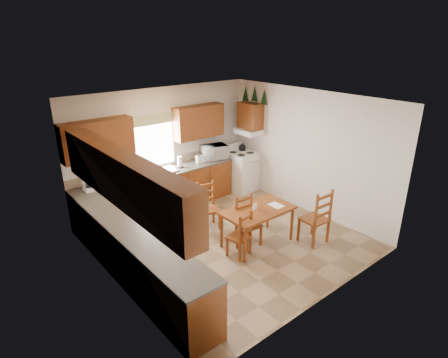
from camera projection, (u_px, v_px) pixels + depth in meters
floor at (228, 240)px, 7.31m from camera, size 4.50×4.50×0.00m
ceiling at (228, 101)px, 6.32m from camera, size 4.50×4.50×0.00m
wall_left at (111, 210)px, 5.49m from camera, size 4.50×4.50×0.00m
wall_right at (307, 152)px, 8.15m from camera, size 4.50×4.50×0.00m
wall_back at (164, 148)px, 8.43m from camera, size 4.50×4.50×0.00m
wall_front at (332, 220)px, 5.20m from camera, size 4.50×4.50×0.00m
lower_cab_back at (159, 193)px, 8.33m from camera, size 3.75×0.60×0.88m
lower_cab_left at (139, 260)px, 5.89m from camera, size 0.60×3.60×0.88m
counter_back at (157, 174)px, 8.16m from camera, size 3.75×0.63×0.04m
counter_left at (137, 234)px, 5.72m from camera, size 0.63×3.60×0.04m
backsplash at (151, 166)px, 8.33m from camera, size 3.75×0.01×0.18m
upper_cab_back_left at (97, 139)px, 7.22m from camera, size 1.41×0.33×0.75m
upper_cab_back_right at (199, 122)px, 8.64m from camera, size 1.25×0.33×0.75m
upper_cab_left at (123, 178)px, 5.29m from camera, size 0.33×3.60×0.75m
upper_cab_stove at (250, 116)px, 9.03m from camera, size 0.33×0.62×0.62m
range_hood at (248, 131)px, 9.14m from camera, size 0.44×0.62×0.12m
window_frame at (152, 142)px, 8.16m from camera, size 1.13×0.02×1.18m
window_pane at (152, 142)px, 8.16m from camera, size 1.05×0.01×1.10m
window_valance at (151, 120)px, 7.96m from camera, size 1.19×0.01×0.24m
sink_basin at (160, 171)px, 8.19m from camera, size 0.75×0.45×0.04m
pine_decal_a at (264, 97)px, 8.70m from camera, size 0.22×0.22×0.36m
pine_decal_b at (255, 93)px, 8.92m from camera, size 0.22×0.22×0.36m
pine_decal_c at (245, 94)px, 9.16m from camera, size 0.22×0.22×0.36m
stove at (241, 172)px, 9.47m from camera, size 0.71×0.73×0.97m
coffeemaker at (88, 182)px, 7.20m from camera, size 0.25×0.28×0.36m
paper_towel at (180, 162)px, 8.45m from camera, size 0.14×0.14×0.26m
toaster at (200, 159)px, 8.81m from camera, size 0.22×0.16×0.17m
microwave at (214, 152)px, 9.03m from camera, size 0.63×0.52×0.33m
dining_table at (257, 226)px, 7.07m from camera, size 1.35×0.77×0.72m
chair_near_left at (239, 234)px, 6.66m from camera, size 0.43×0.41×0.87m
chair_near_right at (315, 216)px, 7.07m from camera, size 0.49×0.47×1.10m
chair_far_left at (209, 206)px, 7.60m from camera, size 0.49×0.48×0.96m
chair_far_right at (249, 222)px, 6.99m from camera, size 0.43×0.41×0.96m
table_paper at (276, 205)px, 7.10m from camera, size 0.21×0.28×0.00m
table_card at (255, 207)px, 6.91m from camera, size 0.09×0.03×0.12m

